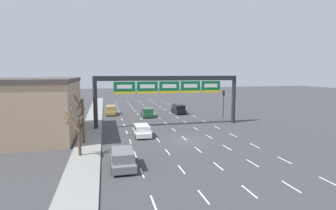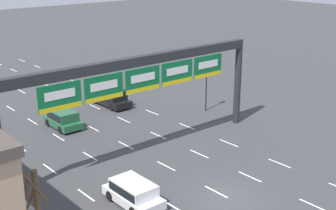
# 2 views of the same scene
# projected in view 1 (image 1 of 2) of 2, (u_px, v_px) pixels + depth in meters

# --- Properties ---
(ground_plane) EXTENTS (220.00, 220.00, 0.00)m
(ground_plane) POSITION_uv_depth(u_px,v_px,m) (187.00, 140.00, 31.24)
(ground_plane) COLOR #3D3D3F
(sidewalk_left) EXTENTS (2.80, 110.00, 0.15)m
(sidewalk_left) POSITION_uv_depth(u_px,v_px,m) (88.00, 146.00, 28.60)
(sidewalk_left) COLOR gray
(sidewalk_left) RESTS_ON ground_plane
(lane_dashes) EXTENTS (13.32, 67.00, 0.01)m
(lane_dashes) POSITION_uv_depth(u_px,v_px,m) (162.00, 120.00, 44.27)
(lane_dashes) COLOR white
(lane_dashes) RESTS_ON ground_plane
(sign_gantry) EXTENTS (22.00, 0.70, 7.56)m
(sign_gantry) POSITION_uv_depth(u_px,v_px,m) (169.00, 87.00, 39.11)
(sign_gantry) COLOR #232628
(sign_gantry) RESTS_ON ground_plane
(building_near) EXTENTS (11.43, 14.95, 7.35)m
(building_near) POSITION_uv_depth(u_px,v_px,m) (29.00, 107.00, 32.89)
(building_near) COLOR tan
(building_near) RESTS_ON ground_plane
(suv_black) EXTENTS (1.96, 4.89, 1.78)m
(suv_black) POSITION_uv_depth(u_px,v_px,m) (179.00, 108.00, 51.89)
(suv_black) COLOR black
(suv_black) RESTS_ON ground_plane
(suv_gold) EXTENTS (1.88, 4.67, 1.75)m
(suv_gold) POSITION_uv_depth(u_px,v_px,m) (111.00, 110.00, 50.24)
(suv_gold) COLOR #A88947
(suv_gold) RESTS_ON ground_plane
(suv_grey) EXTENTS (1.97, 4.36, 1.54)m
(suv_grey) POSITION_uv_depth(u_px,v_px,m) (123.00, 158.00, 22.13)
(suv_grey) COLOR slate
(suv_grey) RESTS_ON ground_plane
(suv_green) EXTENTS (1.93, 3.92, 1.57)m
(suv_green) POSITION_uv_depth(u_px,v_px,m) (147.00, 112.00, 47.87)
(suv_green) COLOR #235B38
(suv_green) RESTS_ON ground_plane
(suv_white) EXTENTS (1.95, 4.09, 1.48)m
(suv_white) POSITION_uv_depth(u_px,v_px,m) (142.00, 130.00, 33.06)
(suv_white) COLOR silver
(suv_white) RESTS_ON ground_plane
(traffic_light_near_gantry) EXTENTS (0.30, 0.35, 4.94)m
(traffic_light_near_gantry) POSITION_uv_depth(u_px,v_px,m) (224.00, 99.00, 45.91)
(traffic_light_near_gantry) COLOR black
(traffic_light_near_gantry) RESTS_ON ground_plane
(tree_bare_closest) EXTENTS (1.20, 1.52, 5.46)m
(tree_bare_closest) POSITION_uv_depth(u_px,v_px,m) (82.00, 119.00, 29.35)
(tree_bare_closest) COLOR brown
(tree_bare_closest) RESTS_ON sidewalk_left
(tree_bare_second) EXTENTS (1.82, 2.35, 4.60)m
(tree_bare_second) POSITION_uv_depth(u_px,v_px,m) (77.00, 131.00, 24.69)
(tree_bare_second) COLOR brown
(tree_bare_second) RESTS_ON sidewalk_left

